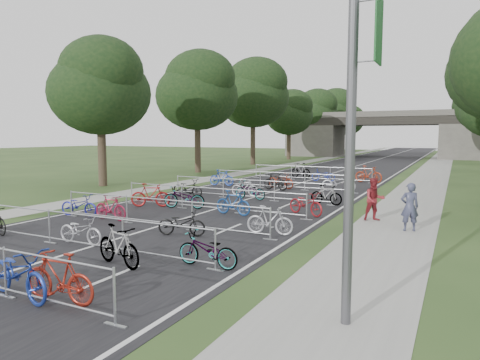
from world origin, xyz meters
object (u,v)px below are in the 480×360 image
at_px(overpass_bridge, 387,135).
at_px(pedestrian_b, 374,200).
at_px(bike_2, 18,273).
at_px(pedestrian_a, 410,207).
at_px(lamppost, 354,87).

xyz_separation_m(overpass_bridge, pedestrian_b, (7.10, -52.97, -2.67)).
bearing_deg(overpass_bridge, bike_2, -88.35).
height_order(pedestrian_a, pedestrian_b, pedestrian_a).
distance_m(overpass_bridge, pedestrian_a, 55.06).
relative_size(lamppost, pedestrian_a, 4.68).
bearing_deg(lamppost, pedestrian_a, 88.52).
bearing_deg(overpass_bridge, lamppost, -82.47).
bearing_deg(pedestrian_a, lamppost, 68.43).
xyz_separation_m(lamppost, pedestrian_b, (-1.23, 10.03, -3.42)).
bearing_deg(overpass_bridge, pedestrian_b, -82.37).
bearing_deg(lamppost, overpass_bridge, 97.53).
distance_m(overpass_bridge, bike_2, 65.03).
distance_m(bike_2, pedestrian_b, 13.06).
relative_size(lamppost, pedestrian_b, 4.75).
distance_m(lamppost, bike_2, 7.70).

